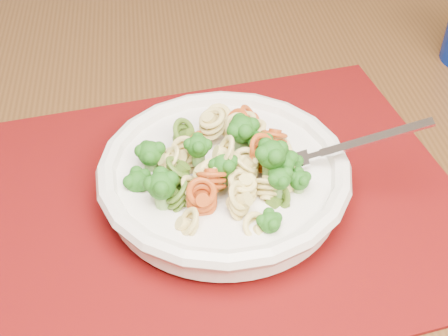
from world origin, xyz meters
name	(u,v)px	position (x,y,z in m)	size (l,w,h in m)	color
dining_table	(212,171)	(-0.13, 0.79, 0.61)	(1.63, 1.23, 0.69)	#4E3016
placemat	(214,204)	(-0.17, 0.65, 0.69)	(0.50, 0.39, 0.00)	#620C04
pasta_bowl	(224,176)	(-0.16, 0.65, 0.73)	(0.25, 0.25, 0.05)	white
pasta_broccoli_heap	(224,163)	(-0.16, 0.65, 0.74)	(0.21, 0.21, 0.06)	#EACF73
fork	(296,161)	(-0.09, 0.63, 0.74)	(0.19, 0.02, 0.01)	silver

